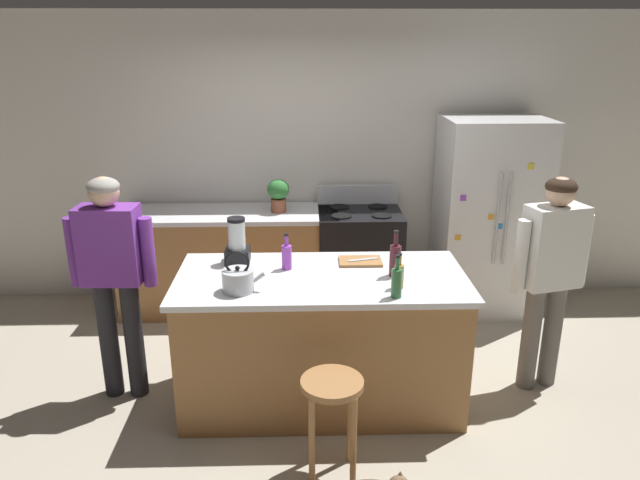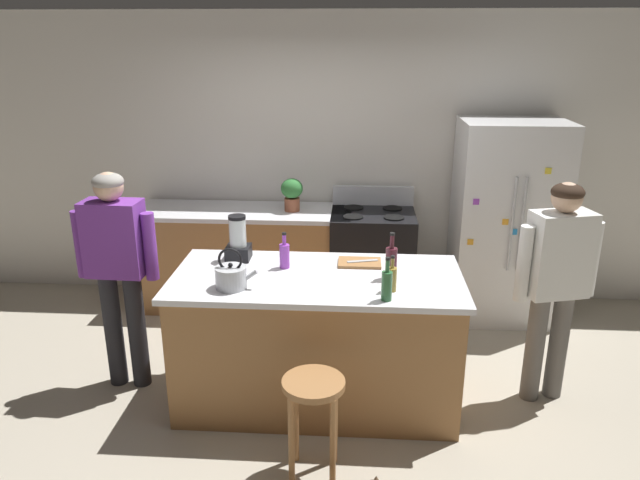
# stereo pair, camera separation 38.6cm
# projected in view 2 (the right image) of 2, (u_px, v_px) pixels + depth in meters

# --- Properties ---
(ground_plane) EXTENTS (14.00, 14.00, 0.00)m
(ground_plane) POSITION_uv_depth(u_px,v_px,m) (317.00, 398.00, 4.28)
(ground_plane) COLOR #B2A893
(back_wall) EXTENTS (8.00, 0.10, 2.70)m
(back_wall) POSITION_uv_depth(u_px,v_px,m) (332.00, 160.00, 5.69)
(back_wall) COLOR silver
(back_wall) RESTS_ON ground_plane
(kitchen_island) EXTENTS (1.95, 0.92, 0.95)m
(kitchen_island) POSITION_uv_depth(u_px,v_px,m) (317.00, 339.00, 4.13)
(kitchen_island) COLOR #9E6B3D
(kitchen_island) RESTS_ON ground_plane
(back_counter_run) EXTENTS (2.00, 0.64, 0.95)m
(back_counter_run) POSITION_uv_depth(u_px,v_px,m) (245.00, 258.00, 5.64)
(back_counter_run) COLOR #9E6B3D
(back_counter_run) RESTS_ON ground_plane
(refrigerator) EXTENTS (0.90, 0.73, 1.80)m
(refrigerator) POSITION_uv_depth(u_px,v_px,m) (506.00, 222.00, 5.31)
(refrigerator) COLOR silver
(refrigerator) RESTS_ON ground_plane
(stove_range) EXTENTS (0.76, 0.65, 1.13)m
(stove_range) POSITION_uv_depth(u_px,v_px,m) (372.00, 261.00, 5.54)
(stove_range) COLOR black
(stove_range) RESTS_ON ground_plane
(person_by_island_left) EXTENTS (0.59, 0.23, 1.61)m
(person_by_island_left) POSITION_uv_depth(u_px,v_px,m) (117.00, 261.00, 4.16)
(person_by_island_left) COLOR #26262B
(person_by_island_left) RESTS_ON ground_plane
(person_by_sink_right) EXTENTS (0.59, 0.31, 1.58)m
(person_by_sink_right) POSITION_uv_depth(u_px,v_px,m) (557.00, 273.00, 4.01)
(person_by_sink_right) COLOR #66605B
(person_by_sink_right) RESTS_ON ground_plane
(bar_stool) EXTENTS (0.36, 0.36, 0.64)m
(bar_stool) POSITION_uv_depth(u_px,v_px,m) (314.00, 402.00, 3.38)
(bar_stool) COLOR #9E6B3D
(bar_stool) RESTS_ON ground_plane
(potted_plant) EXTENTS (0.20, 0.20, 0.30)m
(potted_plant) POSITION_uv_depth(u_px,v_px,m) (292.00, 192.00, 5.40)
(potted_plant) COLOR brown
(potted_plant) RESTS_ON back_counter_run
(blender_appliance) EXTENTS (0.17, 0.17, 0.33)m
(blender_appliance) POSITION_uv_depth(u_px,v_px,m) (238.00, 241.00, 4.23)
(blender_appliance) COLOR black
(blender_appliance) RESTS_ON kitchen_island
(bottle_wine) EXTENTS (0.08, 0.08, 0.32)m
(bottle_wine) POSITION_uv_depth(u_px,v_px,m) (391.00, 262.00, 3.90)
(bottle_wine) COLOR #471923
(bottle_wine) RESTS_ON kitchen_island
(bottle_olive_oil) EXTENTS (0.07, 0.07, 0.28)m
(bottle_olive_oil) POSITION_uv_depth(u_px,v_px,m) (387.00, 285.00, 3.58)
(bottle_olive_oil) COLOR #2D6638
(bottle_olive_oil) RESTS_ON kitchen_island
(bottle_vinegar) EXTENTS (0.06, 0.06, 0.24)m
(bottle_vinegar) POSITION_uv_depth(u_px,v_px,m) (392.00, 278.00, 3.71)
(bottle_vinegar) COLOR olive
(bottle_vinegar) RESTS_ON kitchen_island
(bottle_soda) EXTENTS (0.07, 0.07, 0.26)m
(bottle_soda) POSITION_uv_depth(u_px,v_px,m) (285.00, 255.00, 4.08)
(bottle_soda) COLOR purple
(bottle_soda) RESTS_ON kitchen_island
(tea_kettle) EXTENTS (0.28, 0.20, 0.27)m
(tea_kettle) POSITION_uv_depth(u_px,v_px,m) (231.00, 276.00, 3.76)
(tea_kettle) COLOR #B7BABF
(tea_kettle) RESTS_ON kitchen_island
(cutting_board) EXTENTS (0.30, 0.20, 0.02)m
(cutting_board) POSITION_uv_depth(u_px,v_px,m) (360.00, 263.00, 4.18)
(cutting_board) COLOR #9E6B3D
(cutting_board) RESTS_ON kitchen_island
(chef_knife) EXTENTS (0.22, 0.09, 0.01)m
(chef_knife) POSITION_uv_depth(u_px,v_px,m) (362.00, 261.00, 4.17)
(chef_knife) COLOR #B7BABF
(chef_knife) RESTS_ON cutting_board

